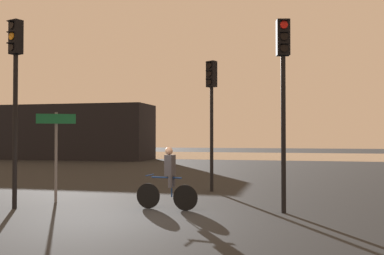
% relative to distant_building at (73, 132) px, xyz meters
% --- Properties ---
extents(ground_plane, '(120.00, 120.00, 0.00)m').
position_rel_distant_building_xyz_m(ground_plane, '(13.95, -23.06, -2.23)').
color(ground_plane, black).
extents(water_strip, '(80.00, 16.00, 0.01)m').
position_rel_distant_building_xyz_m(water_strip, '(13.95, 10.00, -2.23)').
color(water_strip, '#9E937F').
rests_on(water_strip, ground).
extents(distant_building, '(13.14, 4.00, 4.46)m').
position_rel_distant_building_xyz_m(distant_building, '(0.00, 0.00, 0.00)').
color(distant_building, black).
rests_on(distant_building, ground).
extents(traffic_light_near_left, '(0.38, 0.40, 4.97)m').
position_rel_distant_building_xyz_m(traffic_light_near_left, '(10.65, -22.28, 1.20)').
color(traffic_light_near_left, black).
rests_on(traffic_light_near_left, ground).
extents(traffic_light_near_right, '(0.36, 0.38, 4.82)m').
position_rel_distant_building_xyz_m(traffic_light_near_right, '(17.55, -21.27, 1.10)').
color(traffic_light_near_right, black).
rests_on(traffic_light_near_right, ground).
extents(traffic_light_center, '(0.39, 0.41, 4.51)m').
position_rel_distant_building_xyz_m(traffic_light_center, '(15.03, -17.59, 0.90)').
color(traffic_light_center, black).
rests_on(traffic_light_center, ground).
extents(direction_sign_post, '(1.00, 0.51, 2.60)m').
position_rel_distant_building_xyz_m(direction_sign_post, '(11.10, -21.02, -0.53)').
color(direction_sign_post, slate).
rests_on(direction_sign_post, ground).
extents(cyclist, '(1.70, 0.46, 1.62)m').
position_rel_distant_building_xyz_m(cyclist, '(14.63, -21.46, -1.41)').
color(cyclist, black).
rests_on(cyclist, ground).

